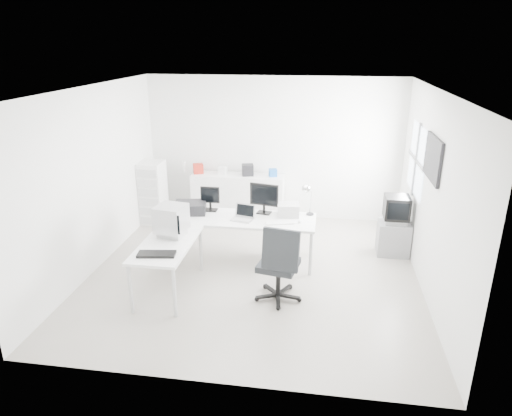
# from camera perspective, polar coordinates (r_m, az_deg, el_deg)

# --- Properties ---
(floor) EXTENTS (5.00, 5.00, 0.01)m
(floor) POSITION_cam_1_polar(r_m,az_deg,el_deg) (7.23, -0.24, -8.00)
(floor) COLOR beige
(floor) RESTS_ON ground
(ceiling) EXTENTS (5.00, 5.00, 0.01)m
(ceiling) POSITION_cam_1_polar(r_m,az_deg,el_deg) (6.39, -0.28, 14.67)
(ceiling) COLOR white
(ceiling) RESTS_ON back_wall
(back_wall) EXTENTS (5.00, 0.02, 2.80)m
(back_wall) POSITION_cam_1_polar(r_m,az_deg,el_deg) (9.07, 2.18, 7.38)
(back_wall) COLOR silver
(back_wall) RESTS_ON floor
(left_wall) EXTENTS (0.02, 5.00, 2.80)m
(left_wall) POSITION_cam_1_polar(r_m,az_deg,el_deg) (7.47, -19.61, 3.35)
(left_wall) COLOR silver
(left_wall) RESTS_ON floor
(right_wall) EXTENTS (0.02, 5.00, 2.80)m
(right_wall) POSITION_cam_1_polar(r_m,az_deg,el_deg) (6.78, 21.12, 1.50)
(right_wall) COLOR silver
(right_wall) RESTS_ON floor
(window) EXTENTS (0.02, 1.20, 1.10)m
(window) POSITION_cam_1_polar(r_m,az_deg,el_deg) (7.85, 19.44, 5.68)
(window) COLOR white
(window) RESTS_ON right_wall
(wall_picture) EXTENTS (0.04, 0.90, 0.60)m
(wall_picture) POSITION_cam_1_polar(r_m,az_deg,el_deg) (6.74, 21.24, 5.81)
(wall_picture) COLOR black
(wall_picture) RESTS_ON right_wall
(main_desk) EXTENTS (2.40, 0.80, 0.75)m
(main_desk) POSITION_cam_1_polar(r_m,az_deg,el_deg) (7.45, -1.94, -3.89)
(main_desk) COLOR white
(main_desk) RESTS_ON floor
(side_desk) EXTENTS (0.70, 1.40, 0.75)m
(side_desk) POSITION_cam_1_polar(r_m,az_deg,el_deg) (6.70, -10.89, -7.20)
(side_desk) COLOR white
(side_desk) RESTS_ON floor
(drawer_pedestal) EXTENTS (0.40, 0.50, 0.60)m
(drawer_pedestal) POSITION_cam_1_polar(r_m,az_deg,el_deg) (7.44, 3.46, -4.59)
(drawer_pedestal) COLOR white
(drawer_pedestal) RESTS_ON floor
(inkjet_printer) EXTENTS (0.56, 0.47, 0.18)m
(inkjet_printer) POSITION_cam_1_polar(r_m,az_deg,el_deg) (7.56, -8.19, 0.05)
(inkjet_printer) COLOR black
(inkjet_printer) RESTS_ON main_desk
(lcd_monitor_small) EXTENTS (0.32, 0.18, 0.40)m
(lcd_monitor_small) POSITION_cam_1_polar(r_m,az_deg,el_deg) (7.58, -5.74, 1.11)
(lcd_monitor_small) COLOR black
(lcd_monitor_small) RESTS_ON main_desk
(lcd_monitor_large) EXTENTS (0.51, 0.29, 0.50)m
(lcd_monitor_large) POSITION_cam_1_polar(r_m,az_deg,el_deg) (7.40, 1.02, 1.14)
(lcd_monitor_large) COLOR black
(lcd_monitor_large) RESTS_ON main_desk
(laptop) EXTENTS (0.41, 0.42, 0.22)m
(laptop) POSITION_cam_1_polar(r_m,az_deg,el_deg) (7.17, -1.74, -0.69)
(laptop) COLOR #B7B7BA
(laptop) RESTS_ON main_desk
(white_keyboard) EXTENTS (0.46, 0.25, 0.02)m
(white_keyboard) POSITION_cam_1_polar(r_m,az_deg,el_deg) (7.08, 2.99, -1.87)
(white_keyboard) COLOR white
(white_keyboard) RESTS_ON main_desk
(white_mouse) EXTENTS (0.06, 0.06, 0.06)m
(white_mouse) POSITION_cam_1_polar(r_m,az_deg,el_deg) (7.10, 5.44, -1.70)
(white_mouse) COLOR white
(white_mouse) RESTS_ON main_desk
(laser_printer) EXTENTS (0.37, 0.33, 0.20)m
(laser_printer) POSITION_cam_1_polar(r_m,az_deg,el_deg) (7.38, 4.06, -0.19)
(laser_printer) COLOR #B4B4B4
(laser_printer) RESTS_ON main_desk
(desk_lamp) EXTENTS (0.17, 0.17, 0.46)m
(desk_lamp) POSITION_cam_1_polar(r_m,az_deg,el_deg) (7.40, 6.84, 0.84)
(desk_lamp) COLOR silver
(desk_lamp) RESTS_ON main_desk
(crt_monitor) EXTENTS (0.47, 0.47, 0.47)m
(crt_monitor) POSITION_cam_1_polar(r_m,az_deg,el_deg) (6.66, -10.54, -1.55)
(crt_monitor) COLOR #B7B7BA
(crt_monitor) RESTS_ON side_desk
(black_keyboard) EXTENTS (0.52, 0.27, 0.03)m
(black_keyboard) POSITION_cam_1_polar(r_m,az_deg,el_deg) (6.19, -12.32, -5.65)
(black_keyboard) COLOR black
(black_keyboard) RESTS_ON side_desk
(office_chair) EXTENTS (0.78, 0.78, 1.16)m
(office_chair) POSITION_cam_1_polar(r_m,az_deg,el_deg) (6.29, 2.84, -6.66)
(office_chair) COLOR #232427
(office_chair) RESTS_ON floor
(tv_cabinet) EXTENTS (0.52, 0.43, 0.57)m
(tv_cabinet) POSITION_cam_1_polar(r_m,az_deg,el_deg) (8.04, 16.77, -3.62)
(tv_cabinet) COLOR gray
(tv_cabinet) RESTS_ON floor
(crt_tv) EXTENTS (0.50, 0.48, 0.45)m
(crt_tv) POSITION_cam_1_polar(r_m,az_deg,el_deg) (7.86, 17.14, -0.22)
(crt_tv) COLOR black
(crt_tv) RESTS_ON tv_cabinet
(sideboard) EXTENTS (1.83, 0.46, 0.92)m
(sideboard) POSITION_cam_1_polar(r_m,az_deg,el_deg) (9.18, -2.26, 1.42)
(sideboard) COLOR white
(sideboard) RESTS_ON floor
(clutter_box_a) EXTENTS (0.24, 0.23, 0.19)m
(clutter_box_a) POSITION_cam_1_polar(r_m,az_deg,el_deg) (9.20, -7.23, 4.91)
(clutter_box_a) COLOR #A82318
(clutter_box_a) RESTS_ON sideboard
(clutter_box_b) EXTENTS (0.17, 0.16, 0.15)m
(clutter_box_b) POSITION_cam_1_polar(r_m,az_deg,el_deg) (9.08, -4.17, 4.69)
(clutter_box_b) COLOR white
(clutter_box_b) RESTS_ON sideboard
(clutter_box_c) EXTENTS (0.26, 0.25, 0.22)m
(clutter_box_c) POSITION_cam_1_polar(r_m,az_deg,el_deg) (8.98, -1.05, 4.79)
(clutter_box_c) COLOR black
(clutter_box_c) RESTS_ON sideboard
(clutter_box_d) EXTENTS (0.18, 0.17, 0.15)m
(clutter_box_d) POSITION_cam_1_polar(r_m,az_deg,el_deg) (8.92, 2.13, 4.43)
(clutter_box_d) COLOR #1755A7
(clutter_box_d) RESTS_ON sideboard
(clutter_bottle) EXTENTS (0.07, 0.07, 0.22)m
(clutter_bottle) POSITION_cam_1_polar(r_m,az_deg,el_deg) (9.31, -8.95, 5.11)
(clutter_bottle) COLOR white
(clutter_bottle) RESTS_ON sideboard
(filing_cabinet) EXTENTS (0.43, 0.51, 1.23)m
(filing_cabinet) POSITION_cam_1_polar(r_m,az_deg,el_deg) (9.16, -12.73, 1.90)
(filing_cabinet) COLOR white
(filing_cabinet) RESTS_ON floor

